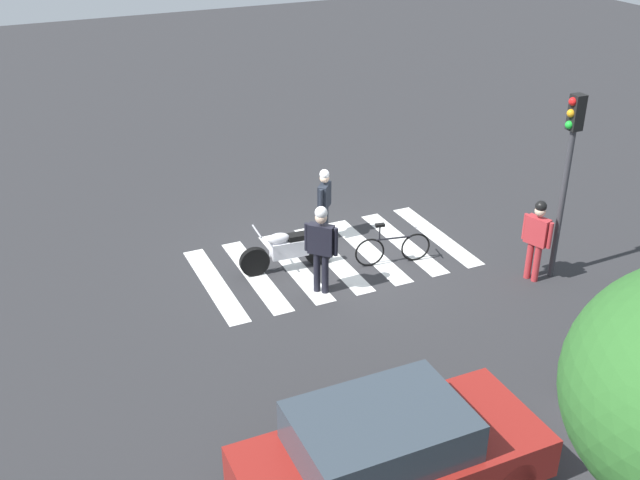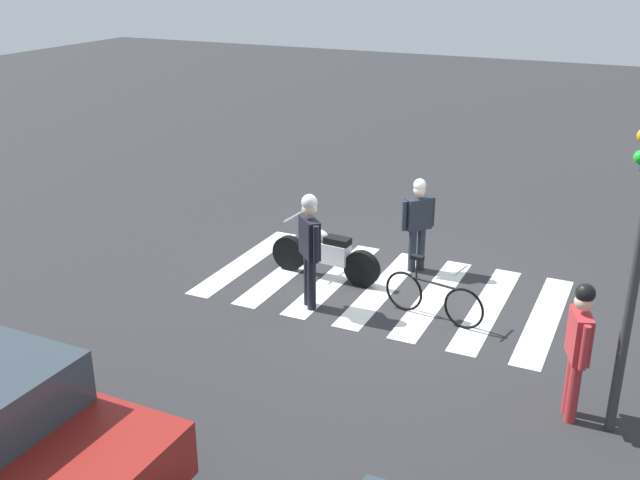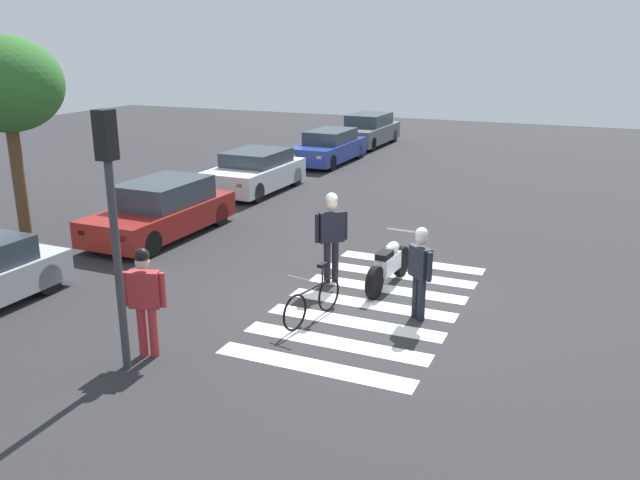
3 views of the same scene
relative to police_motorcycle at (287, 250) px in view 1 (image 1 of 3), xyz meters
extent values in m
plane|color=#2B2B2D|center=(-1.07, -0.02, -0.46)|extent=(60.00, 60.00, 0.00)
cylinder|color=black|center=(0.73, -0.05, -0.14)|extent=(0.65, 0.18, 0.64)
cylinder|color=black|center=(-0.71, 0.05, -0.14)|extent=(0.65, 0.18, 0.64)
cube|color=silver|center=(-0.04, 0.00, 0.04)|extent=(0.82, 0.33, 0.36)
ellipsoid|color=silver|center=(0.19, -0.01, 0.31)|extent=(0.50, 0.27, 0.24)
cube|color=black|center=(-0.24, 0.02, 0.28)|extent=(0.46, 0.27, 0.12)
cylinder|color=#A5A5AD|center=(0.65, -0.04, 0.56)|extent=(0.08, 0.62, 0.04)
torus|color=black|center=(-2.69, 0.81, -0.13)|extent=(0.66, 0.17, 0.66)
torus|color=black|center=(-1.66, 0.61, -0.13)|extent=(0.66, 0.17, 0.66)
cylinder|color=black|center=(-2.18, 0.71, 0.15)|extent=(0.81, 0.20, 0.04)
cylinder|color=black|center=(-1.87, 0.65, 0.32)|extent=(0.04, 0.04, 0.34)
cube|color=black|center=(-1.87, 0.65, 0.50)|extent=(0.22, 0.14, 0.06)
cylinder|color=#99999E|center=(-2.58, 0.79, 0.47)|extent=(0.12, 0.46, 0.03)
cylinder|color=black|center=(-0.20, 1.09, -0.02)|extent=(0.14, 0.14, 0.88)
cylinder|color=black|center=(-0.33, 1.21, -0.02)|extent=(0.14, 0.14, 0.88)
cube|color=black|center=(-0.26, 1.15, 0.74)|extent=(0.50, 0.51, 0.63)
sphere|color=beige|center=(-0.26, 1.15, 1.21)|extent=(0.24, 0.24, 0.24)
cylinder|color=black|center=(-0.05, 0.93, 0.74)|extent=(0.09, 0.09, 0.59)
cylinder|color=black|center=(-0.48, 1.37, 0.74)|extent=(0.09, 0.09, 0.59)
sphere|color=white|center=(-0.26, 1.15, 1.32)|extent=(0.25, 0.25, 0.25)
cylinder|color=#1E232D|center=(-1.28, -0.93, -0.06)|extent=(0.14, 0.14, 0.79)
cylinder|color=#1E232D|center=(-1.40, -1.07, -0.06)|extent=(0.14, 0.14, 0.79)
cube|color=#1E232D|center=(-1.34, -1.00, 0.61)|extent=(0.45, 0.48, 0.56)
sphere|color=beige|center=(-1.34, -1.00, 1.04)|extent=(0.21, 0.21, 0.21)
cylinder|color=#1E232D|center=(-1.15, -0.79, 0.61)|extent=(0.09, 0.09, 0.53)
cylinder|color=#1E232D|center=(-1.52, -1.21, 0.61)|extent=(0.09, 0.09, 0.53)
sphere|color=white|center=(-1.34, -1.00, 1.14)|extent=(0.23, 0.23, 0.23)
cylinder|color=#B22D33|center=(-4.45, 2.44, -0.04)|extent=(0.14, 0.14, 0.83)
cylinder|color=#B22D33|center=(-4.51, 2.61, -0.04)|extent=(0.14, 0.14, 0.83)
cube|color=#B22D33|center=(-4.48, 2.53, 0.67)|extent=(0.34, 0.52, 0.59)
sphere|color=beige|center=(-4.48, 2.53, 1.12)|extent=(0.23, 0.23, 0.23)
cylinder|color=#B22D33|center=(-4.39, 2.25, 0.67)|extent=(0.09, 0.09, 0.56)
cylinder|color=#B22D33|center=(-4.57, 2.81, 0.67)|extent=(0.09, 0.09, 0.56)
sphere|color=black|center=(-4.48, 2.53, 1.22)|extent=(0.24, 0.24, 0.24)
cube|color=silver|center=(-3.77, -0.02, -0.45)|extent=(0.45, 3.27, 0.01)
cube|color=silver|center=(-2.87, -0.02, -0.45)|extent=(0.45, 3.27, 0.01)
cube|color=silver|center=(-1.97, -0.02, -0.45)|extent=(0.45, 3.27, 0.01)
cube|color=silver|center=(-1.07, -0.02, -0.45)|extent=(0.45, 3.27, 0.01)
cube|color=silver|center=(-0.17, -0.02, -0.45)|extent=(0.45, 3.27, 0.01)
cube|color=silver|center=(0.73, -0.02, -0.45)|extent=(0.45, 3.27, 0.01)
cube|color=silver|center=(1.63, -0.02, -0.45)|extent=(0.45, 3.27, 0.01)
cylinder|color=black|center=(-3.11, 6.05, -0.15)|extent=(0.62, 0.23, 0.61)
cylinder|color=black|center=(-0.38, 5.64, -0.14)|extent=(0.63, 0.23, 0.63)
cylinder|color=black|center=(-0.37, 7.24, -0.14)|extent=(0.63, 0.23, 0.63)
cylinder|color=black|center=(2.54, 5.62, -0.14)|extent=(0.63, 0.23, 0.63)
cube|color=maroon|center=(1.09, 6.43, 0.03)|extent=(4.32, 1.85, 0.64)
cube|color=#333D47|center=(1.30, 6.42, 0.65)|extent=(2.34, 1.62, 0.60)
cube|color=#F2EDCC|center=(-1.03, 5.86, 0.13)|extent=(0.08, 0.20, 0.12)
cube|color=#F2EDCC|center=(-1.02, 7.02, 0.13)|extent=(0.08, 0.20, 0.12)
cylinder|color=#38383D|center=(-4.97, 2.58, 1.15)|extent=(0.12, 0.12, 3.23)
cube|color=black|center=(-4.97, 2.58, 3.12)|extent=(0.24, 0.24, 0.70)
sphere|color=red|center=(-4.84, 2.57, 3.35)|extent=(0.16, 0.16, 0.16)
sphere|color=orange|center=(-4.84, 2.57, 3.12)|extent=(0.16, 0.16, 0.16)
sphere|color=green|center=(-4.84, 2.57, 2.89)|extent=(0.16, 0.16, 0.16)
camera|label=1|loc=(5.26, 13.13, 7.50)|focal=42.27mm
camera|label=2|loc=(-5.01, 10.85, 4.90)|focal=41.71mm
camera|label=3|loc=(-12.13, -3.79, 4.39)|focal=37.04mm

